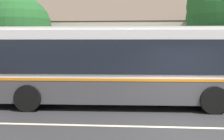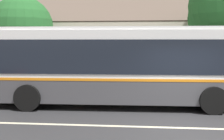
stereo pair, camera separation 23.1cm
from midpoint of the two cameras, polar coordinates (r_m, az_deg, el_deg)
ground_plane at (r=8.89m, az=16.42°, el=-11.29°), size 300.00×300.00×0.00m
sidewalk_far at (r=14.65m, az=11.96°, el=-4.16°), size 60.00×3.00×0.15m
lane_divider_stripe at (r=8.88m, az=16.42°, el=-11.26°), size 60.00×0.16×0.01m
community_building at (r=22.19m, az=11.34°, el=4.27°), size 21.38×9.80×7.25m
transit_bus at (r=11.30m, az=1.28°, el=1.25°), size 11.68×2.96×3.12m
street_tree_primary at (r=16.14m, az=22.22°, el=11.42°), size 4.00×4.00×6.46m
street_tree_secondary at (r=16.83m, az=-17.51°, el=8.21°), size 3.54×3.54×5.14m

